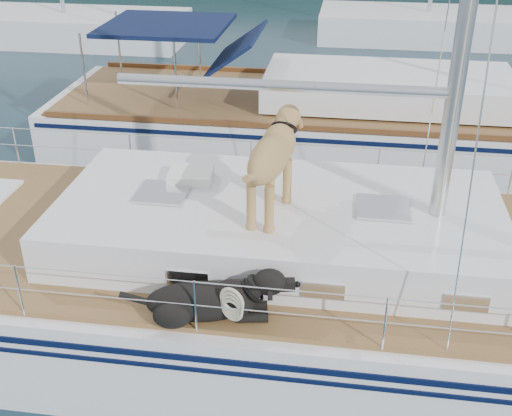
# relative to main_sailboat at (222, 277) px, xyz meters

# --- Properties ---
(ground) EXTENTS (120.00, 120.00, 0.00)m
(ground) POSITION_rel_main_sailboat_xyz_m (-0.10, 0.01, -0.68)
(ground) COLOR black
(ground) RESTS_ON ground
(main_sailboat) EXTENTS (12.00, 3.80, 14.01)m
(main_sailboat) POSITION_rel_main_sailboat_xyz_m (0.00, 0.00, 0.00)
(main_sailboat) COLOR white
(main_sailboat) RESTS_ON ground
(neighbor_sailboat) EXTENTS (11.00, 3.50, 13.30)m
(neighbor_sailboat) POSITION_rel_main_sailboat_xyz_m (1.10, 5.82, -0.06)
(neighbor_sailboat) COLOR white
(neighbor_sailboat) RESTS_ON ground
(bg_boat_west) EXTENTS (8.00, 3.00, 11.65)m
(bg_boat_west) POSITION_rel_main_sailboat_xyz_m (-8.10, 14.01, -0.24)
(bg_boat_west) COLOR white
(bg_boat_west) RESTS_ON ground
(bg_boat_center) EXTENTS (7.20, 3.00, 11.65)m
(bg_boat_center) POSITION_rel_main_sailboat_xyz_m (3.90, 16.01, -0.23)
(bg_boat_center) COLOR white
(bg_boat_center) RESTS_ON ground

